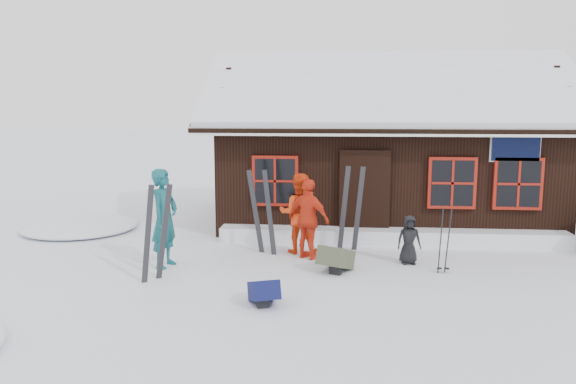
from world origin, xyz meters
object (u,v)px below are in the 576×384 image
object	(u,v)px
skier_teal	(164,218)
backpack_blue	(264,295)
ski_pair_left	(156,234)
skier_orange_right	(309,219)
skier_crouched	(409,240)
backpack_olive	(336,262)
ski_poles	(444,242)
skier_orange_left	(299,213)

from	to	relation	value
skier_teal	backpack_blue	distance (m)	2.96
ski_pair_left	skier_orange_right	bearing A→B (deg)	-3.23
backpack_blue	skier_crouched	bearing A→B (deg)	25.14
skier_teal	backpack_olive	distance (m)	3.31
ski_poles	backpack_blue	xyz separation A→B (m)	(-3.05, -1.94, -0.44)
backpack_blue	skier_teal	bearing A→B (deg)	118.60
skier_orange_left	backpack_olive	distance (m)	1.65
skier_orange_left	ski_poles	size ratio (longest dim) A/B	1.33
skier_teal	backpack_olive	xyz separation A→B (m)	(3.22, -0.06, -0.76)
ski_poles	backpack_olive	world-z (taller)	ski_poles
skier_orange_right	ski_pair_left	size ratio (longest dim) A/B	0.92
skier_crouched	skier_orange_right	bearing A→B (deg)	166.18
skier_orange_left	skier_orange_right	world-z (taller)	skier_orange_left
skier_orange_left	ski_poles	xyz separation A→B (m)	(2.74, -1.19, -0.25)
skier_orange_left	ski_poles	distance (m)	3.00
ski_pair_left	ski_poles	bearing A→B (deg)	-25.32
skier_teal	backpack_olive	bearing A→B (deg)	-77.92
skier_orange_left	ski_pair_left	distance (m)	3.11
backpack_olive	backpack_blue	bearing A→B (deg)	-94.89
ski_pair_left	backpack_blue	distance (m)	2.40
backpack_blue	backpack_olive	xyz separation A→B (m)	(1.09, 1.83, 0.03)
skier_orange_right	backpack_olive	world-z (taller)	skier_orange_right
skier_orange_left	skier_crouched	bearing A→B (deg)	161.78
skier_crouched	ski_poles	bearing A→B (deg)	-52.69
skier_teal	backpack_blue	size ratio (longest dim) A/B	3.41
skier_orange_right	ski_poles	size ratio (longest dim) A/B	1.29
skier_orange_left	ski_pair_left	world-z (taller)	ski_pair_left
backpack_olive	ski_poles	bearing A→B (deg)	28.81
skier_orange_right	skier_teal	bearing A→B (deg)	49.18
skier_orange_right	backpack_blue	size ratio (longest dim) A/B	2.93
skier_orange_right	ski_pair_left	distance (m)	3.03
skier_teal	ski_pair_left	distance (m)	0.82
skier_crouched	ski_pair_left	size ratio (longest dim) A/B	0.55
ski_pair_left	ski_poles	size ratio (longest dim) A/B	1.40
ski_pair_left	skier_orange_left	bearing A→B (deg)	6.25
skier_orange_left	backpack_olive	size ratio (longest dim) A/B	2.57
skier_teal	skier_orange_left	distance (m)	2.74
skier_teal	skier_orange_left	bearing A→B (deg)	-50.00
skier_teal	backpack_blue	xyz separation A→B (m)	(2.13, -1.89, -0.79)
skier_teal	backpack_blue	world-z (taller)	skier_teal
ski_pair_left	skier_crouched	bearing A→B (deg)	-17.62
backpack_olive	skier_teal	bearing A→B (deg)	-155.24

